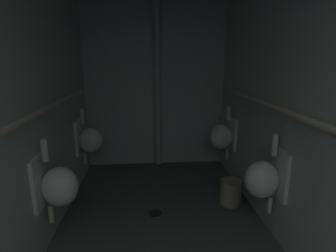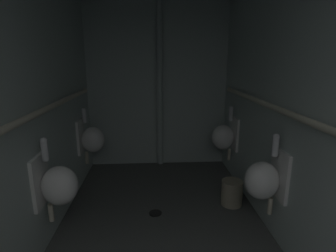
# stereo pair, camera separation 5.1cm
# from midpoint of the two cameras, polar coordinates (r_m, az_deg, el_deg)

# --- Properties ---
(floor) EXTENTS (2.19, 3.85, 0.08)m
(floor) POSITION_cam_midpoint_polar(r_m,az_deg,el_deg) (2.69, -1.51, -23.93)
(floor) COLOR #4C4F4C
(floor) RESTS_ON ground
(wall_left) EXTENTS (0.06, 3.85, 2.43)m
(wall_left) POSITION_cam_midpoint_polar(r_m,az_deg,el_deg) (2.36, -28.60, 2.54)
(wall_left) COLOR #AFBEB8
(wall_left) RESTS_ON ground
(wall_right) EXTENTS (0.06, 3.85, 2.43)m
(wall_right) POSITION_cam_midpoint_polar(r_m,az_deg,el_deg) (2.45, 24.08, 3.43)
(wall_right) COLOR #AFBEB8
(wall_right) RESTS_ON ground
(wall_back) EXTENTS (2.19, 0.06, 2.43)m
(wall_back) POSITION_cam_midpoint_polar(r_m,az_deg,el_deg) (4.03, -3.11, 8.47)
(wall_back) COLOR #AFBEB8
(wall_back) RESTS_ON ground
(urinal_left_mid) EXTENTS (0.32, 0.30, 0.76)m
(urinal_left_mid) POSITION_cam_midpoint_polar(r_m,az_deg,el_deg) (2.45, -23.26, -11.68)
(urinal_left_mid) COLOR white
(urinal_left_far) EXTENTS (0.32, 0.30, 0.76)m
(urinal_left_far) POSITION_cam_midpoint_polar(r_m,az_deg,el_deg) (3.62, -16.90, -2.77)
(urinal_left_far) COLOR white
(urinal_right_mid) EXTENTS (0.32, 0.30, 0.76)m
(urinal_right_mid) POSITION_cam_midpoint_polar(r_m,az_deg,el_deg) (2.52, 19.39, -10.55)
(urinal_right_mid) COLOR white
(urinal_right_far) EXTENTS (0.32, 0.30, 0.76)m
(urinal_right_far) POSITION_cam_midpoint_polar(r_m,az_deg,el_deg) (3.68, 11.25, -2.13)
(urinal_right_far) COLOR white
(supply_pipe_left) EXTENTS (0.06, 3.06, 0.06)m
(supply_pipe_left) POSITION_cam_midpoint_polar(r_m,az_deg,el_deg) (2.30, -26.82, 2.33)
(supply_pipe_left) COLOR beige
(supply_pipe_right) EXTENTS (0.06, 3.08, 0.06)m
(supply_pipe_right) POSITION_cam_midpoint_polar(r_m,az_deg,el_deg) (2.38, 22.47, 3.18)
(supply_pipe_right) COLOR beige
(standpipe_back_wall) EXTENTS (0.09, 0.09, 2.38)m
(standpipe_back_wall) POSITION_cam_midpoint_polar(r_m,az_deg,el_deg) (3.92, -2.66, 8.31)
(standpipe_back_wall) COLOR #AFBEB8
(standpipe_back_wall) RESTS_ON ground
(floor_drain) EXTENTS (0.14, 0.14, 0.01)m
(floor_drain) POSITION_cam_midpoint_polar(r_m,az_deg,el_deg) (3.02, -3.29, -18.16)
(floor_drain) COLOR black
(floor_drain) RESTS_ON ground
(waste_bin) EXTENTS (0.24, 0.24, 0.29)m
(waste_bin) POSITION_cam_midpoint_polar(r_m,az_deg,el_deg) (3.20, 12.88, -13.65)
(waste_bin) COLOR #9E937A
(waste_bin) RESTS_ON ground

